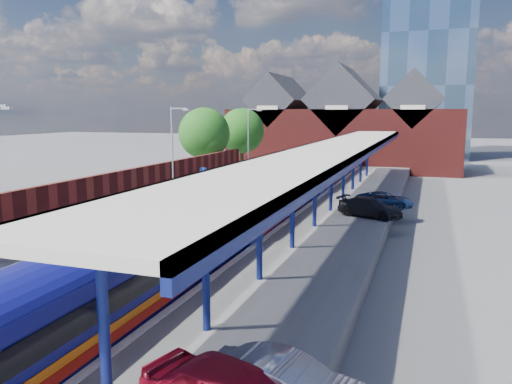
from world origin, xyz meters
TOP-DOWN VIEW (x-y plane):
  - ground at (0.00, 30.00)m, footprint 240.00×240.00m
  - ballast_bed at (0.00, 20.00)m, footprint 6.00×76.00m
  - rails at (0.00, 20.00)m, footprint 4.51×76.00m
  - left_platform at (-5.50, 20.00)m, footprint 5.00×76.00m
  - right_platform at (6.00, 20.00)m, footprint 6.00×76.00m
  - coping_left at (-3.15, 20.00)m, footprint 0.30×76.00m
  - coping_right at (3.15, 20.00)m, footprint 0.30×76.00m
  - yellow_line at (-3.75, 20.00)m, footprint 0.14×76.00m
  - train at (1.49, 28.62)m, footprint 2.98×65.93m
  - canopy at (5.48, 21.95)m, footprint 4.50×52.00m
  - lamp_post_c at (-6.36, 22.00)m, footprint 1.48×0.18m
  - lamp_post_d at (-6.36, 38.00)m, footprint 1.48×0.18m
  - platform_sign at (-5.00, 24.00)m, footprint 0.55×0.08m
  - brick_wall at (-8.10, 13.54)m, footprint 0.35×50.00m
  - station_building at (0.00, 58.00)m, footprint 30.00×12.12m
  - glass_tower at (10.00, 80.00)m, footprint 14.20×14.20m
  - tree_near at (-10.35, 35.91)m, footprint 5.20×5.20m
  - tree_far at (-9.35, 43.91)m, footprint 5.20×5.20m
  - parked_car_dark at (7.78, 21.77)m, footprint 4.55×3.04m
  - parked_car_blue at (8.36, 25.22)m, footprint 4.06×2.01m

SIDE VIEW (x-z plane):
  - ground at x=0.00m, z-range 0.00..0.00m
  - ballast_bed at x=0.00m, z-range 0.00..0.06m
  - rails at x=0.00m, z-range 0.05..0.19m
  - left_platform at x=-5.50m, z-range 0.00..1.00m
  - right_platform at x=6.00m, z-range 0.00..1.00m
  - yellow_line at x=-3.75m, z-range 1.00..1.01m
  - coping_left at x=-3.15m, z-range 1.00..1.05m
  - coping_right at x=3.15m, z-range 1.00..1.05m
  - parked_car_blue at x=8.36m, z-range 1.00..2.11m
  - parked_car_dark at x=7.78m, z-range 1.00..2.22m
  - train at x=1.49m, z-range 0.40..3.85m
  - brick_wall at x=-8.10m, z-range 0.52..4.38m
  - platform_sign at x=-5.00m, z-range 1.44..3.94m
  - lamp_post_c at x=-6.36m, z-range 1.49..8.49m
  - lamp_post_d at x=-6.36m, z-range 1.49..8.49m
  - canopy at x=5.48m, z-range 3.01..7.49m
  - tree_near at x=-10.35m, z-range 1.30..9.40m
  - tree_far at x=-9.35m, z-range 1.30..9.40m
  - station_building at x=0.00m, z-range -1.44..12.34m
  - glass_tower at x=10.00m, z-range 0.05..40.35m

